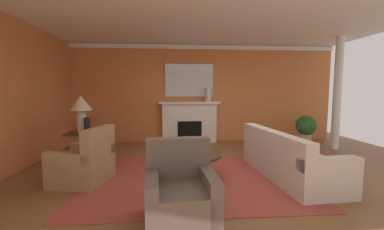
{
  "coord_description": "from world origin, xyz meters",
  "views": [
    {
      "loc": [
        -0.81,
        -4.34,
        1.54
      ],
      "look_at": [
        -0.4,
        1.03,
        1.0
      ],
      "focal_mm": 22.57,
      "sensor_mm": 36.0,
      "label": 1
    }
  ],
  "objects_px": {
    "side_table": "(83,146)",
    "vase_mantel_right": "(208,95)",
    "sofa": "(288,161)",
    "armchair_facing_fireplace": "(181,196)",
    "potted_plant": "(306,127)",
    "vase_on_side_table": "(87,125)",
    "fireplace": "(189,123)",
    "table_lamp": "(81,106)",
    "armchair_near_window": "(84,165)",
    "coffee_table": "(193,160)",
    "mantel_mirror": "(189,80)"
  },
  "relations": [
    {
      "from": "side_table",
      "to": "vase_mantel_right",
      "type": "distance_m",
      "value": 3.68
    },
    {
      "from": "sofa",
      "to": "vase_mantel_right",
      "type": "relative_size",
      "value": 5.38
    },
    {
      "from": "armchair_facing_fireplace",
      "to": "potted_plant",
      "type": "xyz_separation_m",
      "value": [
        3.71,
        3.86,
        0.19
      ]
    },
    {
      "from": "side_table",
      "to": "vase_on_side_table",
      "type": "relative_size",
      "value": 2.23
    },
    {
      "from": "vase_on_side_table",
      "to": "fireplace",
      "type": "bearing_deg",
      "value": 45.37
    },
    {
      "from": "fireplace",
      "to": "table_lamp",
      "type": "bearing_deg",
      "value": -138.12
    },
    {
      "from": "armchair_near_window",
      "to": "coffee_table",
      "type": "xyz_separation_m",
      "value": [
        1.82,
        0.07,
        0.03
      ]
    },
    {
      "from": "armchair_facing_fireplace",
      "to": "vase_mantel_right",
      "type": "relative_size",
      "value": 2.35
    },
    {
      "from": "armchair_near_window",
      "to": "potted_plant",
      "type": "bearing_deg",
      "value": 25.72
    },
    {
      "from": "sofa",
      "to": "vase_on_side_table",
      "type": "relative_size",
      "value": 6.94
    },
    {
      "from": "mantel_mirror",
      "to": "side_table",
      "type": "xyz_separation_m",
      "value": [
        -2.34,
        -2.22,
        -1.45
      ]
    },
    {
      "from": "armchair_near_window",
      "to": "coffee_table",
      "type": "height_order",
      "value": "armchair_near_window"
    },
    {
      "from": "side_table",
      "to": "table_lamp",
      "type": "xyz_separation_m",
      "value": [
        0.0,
        0.0,
        0.82
      ]
    },
    {
      "from": "mantel_mirror",
      "to": "vase_on_side_table",
      "type": "distance_m",
      "value": 3.35
    },
    {
      "from": "armchair_facing_fireplace",
      "to": "fireplace",
      "type": "bearing_deg",
      "value": 84.96
    },
    {
      "from": "side_table",
      "to": "table_lamp",
      "type": "relative_size",
      "value": 0.93
    },
    {
      "from": "armchair_near_window",
      "to": "vase_mantel_right",
      "type": "distance_m",
      "value": 4.09
    },
    {
      "from": "fireplace",
      "to": "potted_plant",
      "type": "relative_size",
      "value": 2.16
    },
    {
      "from": "sofa",
      "to": "armchair_near_window",
      "type": "height_order",
      "value": "armchair_near_window"
    },
    {
      "from": "coffee_table",
      "to": "vase_mantel_right",
      "type": "distance_m",
      "value": 3.23
    },
    {
      "from": "vase_on_side_table",
      "to": "potted_plant",
      "type": "distance_m",
      "value": 5.77
    },
    {
      "from": "coffee_table",
      "to": "fireplace",
      "type": "bearing_deg",
      "value": 87.43
    },
    {
      "from": "potted_plant",
      "to": "vase_mantel_right",
      "type": "bearing_deg",
      "value": 170.06
    },
    {
      "from": "vase_mantel_right",
      "to": "side_table",
      "type": "bearing_deg",
      "value": -144.68
    },
    {
      "from": "sofa",
      "to": "side_table",
      "type": "relative_size",
      "value": 3.11
    },
    {
      "from": "fireplace",
      "to": "vase_mantel_right",
      "type": "bearing_deg",
      "value": -5.15
    },
    {
      "from": "armchair_near_window",
      "to": "side_table",
      "type": "height_order",
      "value": "armchair_near_window"
    },
    {
      "from": "vase_on_side_table",
      "to": "potted_plant",
      "type": "bearing_deg",
      "value": 16.94
    },
    {
      "from": "mantel_mirror",
      "to": "armchair_facing_fireplace",
      "type": "height_order",
      "value": "mantel_mirror"
    },
    {
      "from": "coffee_table",
      "to": "vase_on_side_table",
      "type": "height_order",
      "value": "vase_on_side_table"
    },
    {
      "from": "side_table",
      "to": "table_lamp",
      "type": "height_order",
      "value": "table_lamp"
    },
    {
      "from": "side_table",
      "to": "fireplace",
      "type": "bearing_deg",
      "value": 41.88
    },
    {
      "from": "armchair_facing_fireplace",
      "to": "vase_mantel_right",
      "type": "xyz_separation_m",
      "value": [
        0.94,
        4.35,
        1.11
      ]
    },
    {
      "from": "mantel_mirror",
      "to": "table_lamp",
      "type": "bearing_deg",
      "value": -136.52
    },
    {
      "from": "armchair_near_window",
      "to": "side_table",
      "type": "xyz_separation_m",
      "value": [
        -0.38,
        0.99,
        0.09
      ]
    },
    {
      "from": "sofa",
      "to": "vase_on_side_table",
      "type": "bearing_deg",
      "value": 166.85
    },
    {
      "from": "coffee_table",
      "to": "potted_plant",
      "type": "relative_size",
      "value": 1.2
    },
    {
      "from": "side_table",
      "to": "vase_mantel_right",
      "type": "height_order",
      "value": "vase_mantel_right"
    },
    {
      "from": "armchair_facing_fireplace",
      "to": "sofa",
      "type": "bearing_deg",
      "value": 33.91
    },
    {
      "from": "mantel_mirror",
      "to": "side_table",
      "type": "distance_m",
      "value": 3.53
    },
    {
      "from": "fireplace",
      "to": "armchair_near_window",
      "type": "bearing_deg",
      "value": -122.44
    },
    {
      "from": "side_table",
      "to": "armchair_near_window",
      "type": "bearing_deg",
      "value": -69.07
    },
    {
      "from": "mantel_mirror",
      "to": "sofa",
      "type": "xyz_separation_m",
      "value": [
        1.55,
        -3.21,
        -1.56
      ]
    },
    {
      "from": "armchair_facing_fireplace",
      "to": "vase_mantel_right",
      "type": "height_order",
      "value": "vase_mantel_right"
    },
    {
      "from": "potted_plant",
      "to": "armchair_near_window",
      "type": "bearing_deg",
      "value": -154.28
    },
    {
      "from": "mantel_mirror",
      "to": "armchair_facing_fireplace",
      "type": "xyz_separation_m",
      "value": [
        -0.39,
        -4.52,
        -1.55
      ]
    },
    {
      "from": "mantel_mirror",
      "to": "side_table",
      "type": "height_order",
      "value": "mantel_mirror"
    },
    {
      "from": "armchair_facing_fireplace",
      "to": "vase_on_side_table",
      "type": "relative_size",
      "value": 3.03
    },
    {
      "from": "mantel_mirror",
      "to": "vase_mantel_right",
      "type": "height_order",
      "value": "mantel_mirror"
    },
    {
      "from": "table_lamp",
      "to": "sofa",
      "type": "bearing_deg",
      "value": -14.33
    }
  ]
}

